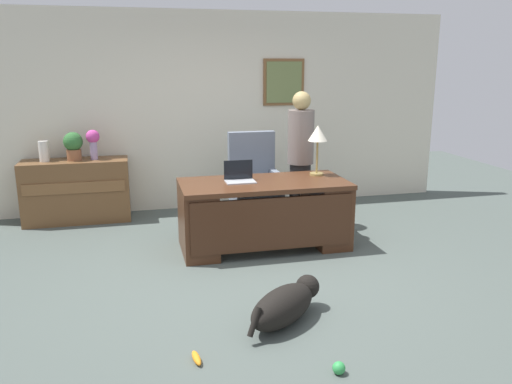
{
  "coord_description": "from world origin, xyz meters",
  "views": [
    {
      "loc": [
        -1.04,
        -4.61,
        2.02
      ],
      "look_at": [
        0.15,
        0.3,
        0.75
      ],
      "focal_mm": 36.33,
      "sensor_mm": 36.0,
      "label": 1
    }
  ],
  "objects_px": {
    "potted_plant": "(73,145)",
    "dog_toy_ball": "(339,368)",
    "dog_lying": "(285,304)",
    "credenza": "(77,191)",
    "vase_empty": "(44,151)",
    "laptop": "(239,176)",
    "armchair": "(254,184)",
    "dog_toy_bone": "(196,358)",
    "vase_with_flowers": "(93,141)",
    "desk_lamp": "(318,136)",
    "desk": "(264,212)",
    "person_standing": "(300,158)"
  },
  "relations": [
    {
      "from": "potted_plant",
      "to": "dog_toy_ball",
      "type": "xyz_separation_m",
      "value": [
        1.98,
        -4.02,
        -0.96
      ]
    },
    {
      "from": "dog_lying",
      "to": "dog_toy_ball",
      "type": "bearing_deg",
      "value": -79.51
    },
    {
      "from": "credenza",
      "to": "vase_empty",
      "type": "xyz_separation_m",
      "value": [
        -0.35,
        0.0,
        0.53
      ]
    },
    {
      "from": "laptop",
      "to": "dog_toy_ball",
      "type": "relative_size",
      "value": 3.64
    },
    {
      "from": "armchair",
      "to": "dog_toy_bone",
      "type": "height_order",
      "value": "armchair"
    },
    {
      "from": "vase_with_flowers",
      "to": "credenza",
      "type": "bearing_deg",
      "value": -179.7
    },
    {
      "from": "desk_lamp",
      "to": "dog_toy_ball",
      "type": "bearing_deg",
      "value": -106.69
    },
    {
      "from": "vase_empty",
      "to": "dog_toy_bone",
      "type": "bearing_deg",
      "value": -68.63
    },
    {
      "from": "vase_empty",
      "to": "dog_lying",
      "type": "bearing_deg",
      "value": -56.08
    },
    {
      "from": "vase_empty",
      "to": "desk",
      "type": "bearing_deg",
      "value": -32.19
    },
    {
      "from": "laptop",
      "to": "vase_with_flowers",
      "type": "height_order",
      "value": "vase_with_flowers"
    },
    {
      "from": "dog_toy_bone",
      "to": "armchair",
      "type": "bearing_deg",
      "value": 69.43
    },
    {
      "from": "laptop",
      "to": "vase_with_flowers",
      "type": "xyz_separation_m",
      "value": [
        -1.6,
        1.46,
        0.24
      ]
    },
    {
      "from": "dog_toy_ball",
      "to": "dog_toy_bone",
      "type": "relative_size",
      "value": 0.47
    },
    {
      "from": "dog_lying",
      "to": "desk_lamp",
      "type": "xyz_separation_m",
      "value": [
        0.95,
        1.92,
        1.05
      ]
    },
    {
      "from": "dog_lying",
      "to": "laptop",
      "type": "bearing_deg",
      "value": 89.68
    },
    {
      "from": "laptop",
      "to": "vase_with_flowers",
      "type": "bearing_deg",
      "value": 137.74
    },
    {
      "from": "laptop",
      "to": "vase_with_flowers",
      "type": "relative_size",
      "value": 0.84
    },
    {
      "from": "person_standing",
      "to": "dog_toy_ball",
      "type": "bearing_deg",
      "value": -103.57
    },
    {
      "from": "armchair",
      "to": "dog_toy_ball",
      "type": "xyz_separation_m",
      "value": [
        -0.24,
        -3.41,
        -0.47
      ]
    },
    {
      "from": "vase_with_flowers",
      "to": "dog_toy_ball",
      "type": "xyz_separation_m",
      "value": [
        1.73,
        -4.02,
        -1.0
      ]
    },
    {
      "from": "desk",
      "to": "armchair",
      "type": "bearing_deg",
      "value": 83.41
    },
    {
      "from": "person_standing",
      "to": "dog_lying",
      "type": "bearing_deg",
      "value": -110.76
    },
    {
      "from": "desk",
      "to": "desk_lamp",
      "type": "relative_size",
      "value": 3.18
    },
    {
      "from": "laptop",
      "to": "vase_empty",
      "type": "xyz_separation_m",
      "value": [
        -2.2,
        1.46,
        0.13
      ]
    },
    {
      "from": "dog_toy_ball",
      "to": "dog_toy_bone",
      "type": "bearing_deg",
      "value": 157.54
    },
    {
      "from": "credenza",
      "to": "dog_toy_bone",
      "type": "height_order",
      "value": "credenza"
    },
    {
      "from": "desk",
      "to": "dog_toy_bone",
      "type": "height_order",
      "value": "desk"
    },
    {
      "from": "potted_plant",
      "to": "dog_lying",
      "type": "bearing_deg",
      "value": -60.63
    },
    {
      "from": "armchair",
      "to": "desk",
      "type": "bearing_deg",
      "value": -96.59
    },
    {
      "from": "desk",
      "to": "dog_toy_ball",
      "type": "height_order",
      "value": "desk"
    },
    {
      "from": "dog_lying",
      "to": "laptop",
      "type": "distance_m",
      "value": 1.92
    },
    {
      "from": "vase_empty",
      "to": "dog_toy_ball",
      "type": "height_order",
      "value": "vase_empty"
    },
    {
      "from": "armchair",
      "to": "dog_toy_ball",
      "type": "height_order",
      "value": "armchair"
    },
    {
      "from": "credenza",
      "to": "desk_lamp",
      "type": "bearing_deg",
      "value": -25.67
    },
    {
      "from": "armchair",
      "to": "dog_toy_bone",
      "type": "xyz_separation_m",
      "value": [
        -1.14,
        -3.04,
        -0.48
      ]
    },
    {
      "from": "dog_lying",
      "to": "person_standing",
      "type": "bearing_deg",
      "value": 69.24
    },
    {
      "from": "desk",
      "to": "laptop",
      "type": "height_order",
      "value": "laptop"
    },
    {
      "from": "dog_lying",
      "to": "vase_empty",
      "type": "bearing_deg",
      "value": 123.92
    },
    {
      "from": "laptop",
      "to": "potted_plant",
      "type": "distance_m",
      "value": 2.36
    },
    {
      "from": "desk",
      "to": "laptop",
      "type": "xyz_separation_m",
      "value": [
        -0.26,
        0.09,
        0.4
      ]
    },
    {
      "from": "person_standing",
      "to": "potted_plant",
      "type": "distance_m",
      "value": 2.88
    },
    {
      "from": "credenza",
      "to": "potted_plant",
      "type": "relative_size",
      "value": 3.69
    },
    {
      "from": "desk_lamp",
      "to": "vase_empty",
      "type": "xyz_separation_m",
      "value": [
        -3.14,
        1.34,
        -0.27
      ]
    },
    {
      "from": "vase_empty",
      "to": "person_standing",
      "type": "bearing_deg",
      "value": -15.93
    },
    {
      "from": "desk",
      "to": "vase_empty",
      "type": "relative_size",
      "value": 7.07
    },
    {
      "from": "dog_toy_ball",
      "to": "desk_lamp",
      "type": "bearing_deg",
      "value": 73.31
    },
    {
      "from": "credenza",
      "to": "dog_lying",
      "type": "bearing_deg",
      "value": -60.52
    },
    {
      "from": "laptop",
      "to": "dog_toy_bone",
      "type": "bearing_deg",
      "value": -109.38
    },
    {
      "from": "person_standing",
      "to": "vase_with_flowers",
      "type": "bearing_deg",
      "value": 160.5
    }
  ]
}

